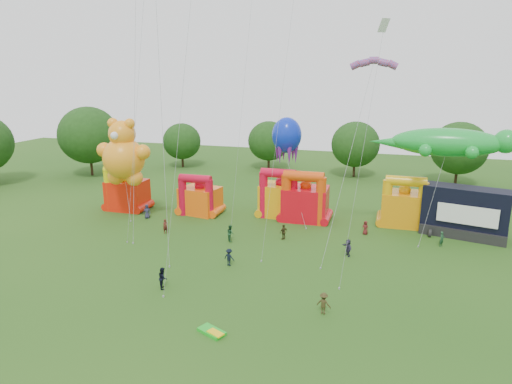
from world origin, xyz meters
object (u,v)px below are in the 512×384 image
(bouncy_castle_0, at_px, (126,192))
(spectator_0, at_px, (147,211))
(spectator_4, at_px, (284,232))
(bouncy_castle_2, at_px, (280,198))
(stage_trailer, at_px, (465,213))
(gecko_kite, at_px, (441,165))
(octopus_kite, at_px, (293,177))
(teddy_bear_kite, at_px, (124,156))

(bouncy_castle_0, xyz_separation_m, spectator_0, (4.49, -2.66, -1.43))
(spectator_0, height_order, spectator_4, spectator_0)
(bouncy_castle_2, bearing_deg, stage_trailer, -3.10)
(bouncy_castle_0, bearing_deg, bouncy_castle_2, 8.55)
(bouncy_castle_0, height_order, bouncy_castle_2, bouncy_castle_2)
(spectator_4, bearing_deg, spectator_0, -60.22)
(bouncy_castle_0, xyz_separation_m, bouncy_castle_2, (20.19, 3.03, 0.09))
(bouncy_castle_0, height_order, spectator_4, bouncy_castle_0)
(bouncy_castle_0, distance_m, gecko_kite, 38.84)
(gecko_kite, xyz_separation_m, spectator_4, (-15.82, -5.50, -7.29))
(spectator_0, xyz_separation_m, spectator_4, (18.09, -2.41, -0.05))
(bouncy_castle_0, bearing_deg, octopus_kite, 8.72)
(octopus_kite, bearing_deg, teddy_bear_kite, -159.76)
(stage_trailer, height_order, teddy_bear_kite, teddy_bear_kite)
(stage_trailer, bearing_deg, bouncy_castle_2, 176.90)
(octopus_kite, bearing_deg, gecko_kite, -9.90)
(gecko_kite, xyz_separation_m, spectator_0, (-33.91, -3.10, -7.24))
(octopus_kite, relative_size, spectator_4, 7.25)
(stage_trailer, bearing_deg, octopus_kite, 175.79)
(stage_trailer, xyz_separation_m, spectator_4, (-18.91, -6.95, -1.84))
(stage_trailer, bearing_deg, spectator_0, -172.99)
(teddy_bear_kite, bearing_deg, bouncy_castle_2, 21.02)
(gecko_kite, relative_size, octopus_kite, 1.21)
(octopus_kite, height_order, spectator_0, octopus_kite)
(teddy_bear_kite, height_order, spectator_4, teddy_bear_kite)
(stage_trailer, bearing_deg, spectator_4, -159.81)
(gecko_kite, height_order, spectator_0, gecko_kite)
(octopus_kite, xyz_separation_m, spectator_0, (-17.26, -6.00, -4.26))
(bouncy_castle_2, bearing_deg, spectator_0, -160.05)
(bouncy_castle_0, height_order, spectator_0, bouncy_castle_0)
(bouncy_castle_0, distance_m, octopus_kite, 22.19)
(spectator_4, bearing_deg, teddy_bear_kite, -56.33)
(stage_trailer, relative_size, spectator_0, 5.22)
(spectator_0, bearing_deg, spectator_4, -28.35)
(gecko_kite, xyz_separation_m, octopus_kite, (-16.65, 2.90, -2.97))
(gecko_kite, bearing_deg, spectator_4, -160.82)
(bouncy_castle_2, bearing_deg, spectator_4, -73.59)
(bouncy_castle_0, height_order, gecko_kite, gecko_kite)
(bouncy_castle_2, bearing_deg, gecko_kite, -8.14)
(bouncy_castle_0, relative_size, stage_trailer, 0.65)
(bouncy_castle_2, relative_size, spectator_0, 3.54)
(spectator_0, relative_size, spectator_4, 1.06)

